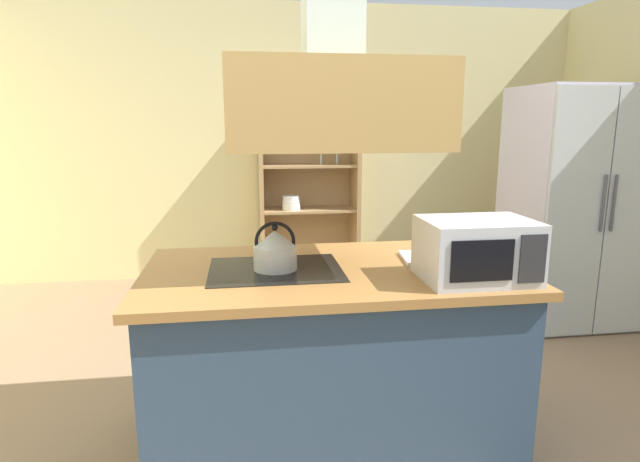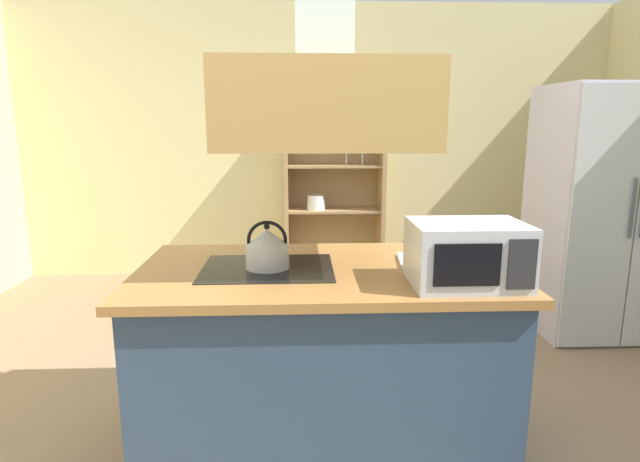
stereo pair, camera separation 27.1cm
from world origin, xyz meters
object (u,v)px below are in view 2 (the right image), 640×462
object	(u,v)px
kettle	(267,249)
microwave	(467,254)
refrigerator	(603,212)
dish_cabinet	(333,202)
cutting_board	(435,261)

from	to	relation	value
kettle	microwave	xyz separation A→B (m)	(0.84, -0.27, 0.04)
refrigerator	dish_cabinet	distance (m)	2.40
dish_cabinet	cutting_board	world-z (taller)	dish_cabinet
kettle	dish_cabinet	bearing A→B (deg)	80.05
dish_cabinet	microwave	xyz separation A→B (m)	(0.34, -3.10, 0.25)
microwave	dish_cabinet	bearing A→B (deg)	96.27
refrigerator	dish_cabinet	xyz separation A→B (m)	(-1.90, 1.47, -0.13)
dish_cabinet	cutting_board	distance (m)	2.78
kettle	microwave	distance (m)	0.88
microwave	cutting_board	bearing A→B (deg)	96.88
refrigerator	kettle	xyz separation A→B (m)	(-2.39, -1.36, 0.08)
cutting_board	kettle	bearing A→B (deg)	-175.26
microwave	refrigerator	bearing A→B (deg)	46.38
refrigerator	cutting_board	distance (m)	2.06
refrigerator	dish_cabinet	world-z (taller)	refrigerator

